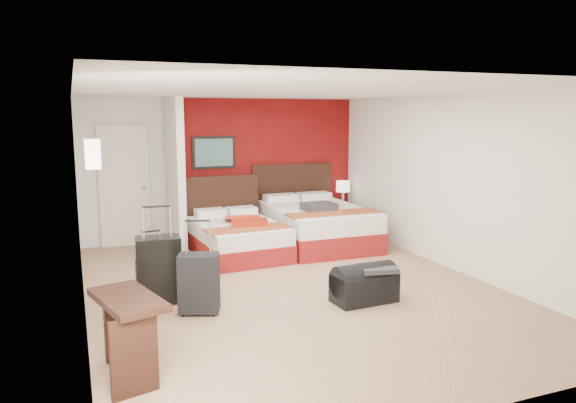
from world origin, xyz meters
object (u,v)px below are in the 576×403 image
suitcase_black (159,271)px  suitcase_charcoal (199,285)px  bed_left (238,239)px  table_lamp (343,193)px  suitcase_navy (153,282)px  desk (129,336)px  duffel_bag (364,286)px  bed_right (317,226)px  nightstand (343,218)px  red_suitcase_open (246,220)px

suitcase_black → suitcase_charcoal: size_ratio=1.17×
bed_left → suitcase_charcoal: suitcase_charcoal is taller
table_lamp → suitcase_charcoal: bearing=-136.6°
suitcase_navy → bed_left: bearing=39.8°
bed_left → desk: (-2.00, -3.54, 0.09)m
table_lamp → suitcase_charcoal: 4.86m
suitcase_navy → duffel_bag: (2.35, -0.94, -0.05)m
bed_right → duffel_bag: bed_right is taller
bed_right → suitcase_navy: size_ratio=4.45×
nightstand → duffel_bag: bearing=-107.7°
bed_right → red_suitcase_open: (-1.37, -0.31, 0.25)m
suitcase_black → desk: suitcase_black is taller
suitcase_black → bed_left: bearing=55.1°
table_lamp → suitcase_black: bearing=-144.2°
bed_right → nightstand: (0.92, 0.82, -0.07)m
suitcase_charcoal → bed_left: bearing=84.0°
suitcase_black → nightstand: bearing=41.0°
red_suitcase_open → suitcase_navy: 2.33m
bed_right → suitcase_black: 3.56m
table_lamp → duffel_bag: 4.04m
table_lamp → desk: bearing=-133.9°
bed_left → bed_right: bearing=4.6°
bed_left → duffel_bag: size_ratio=2.34×
nightstand → bed_right: bearing=-132.4°
nightstand → table_lamp: size_ratio=1.09×
duffel_bag → nightstand: bearing=63.0°
bed_left → suitcase_navy: size_ratio=3.61×
red_suitcase_open → suitcase_charcoal: suitcase_charcoal is taller
suitcase_charcoal → duffel_bag: bearing=10.0°
suitcase_black → suitcase_charcoal: 0.64m
bed_left → bed_right: 1.48m
desk → red_suitcase_open: bearing=43.8°
duffel_bag → desk: (-2.79, -0.90, 0.16)m
table_lamp → suitcase_charcoal: table_lamp is taller
duffel_bag → suitcase_navy: bearing=154.8°
suitcase_black → desk: bearing=-101.0°
suitcase_navy → suitcase_charcoal: bearing=-62.0°
duffel_bag → suitcase_charcoal: bearing=166.5°
suitcase_black → suitcase_charcoal: suitcase_black is taller
table_lamp → duffel_bag: size_ratio=0.61×
suitcase_charcoal → desk: bearing=-105.1°
duffel_bag → desk: desk is taller
red_suitcase_open → suitcase_black: bearing=-120.6°
suitcase_black → table_lamp: bearing=41.0°
bed_right → duffel_bag: (-0.68, -2.85, -0.13)m
bed_left → duffel_bag: (0.79, -2.64, -0.07)m
bed_right → desk: desk is taller
bed_left → desk: desk is taller
nightstand → red_suitcase_open: bearing=-147.9°
suitcase_charcoal → duffel_bag: suitcase_charcoal is taller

